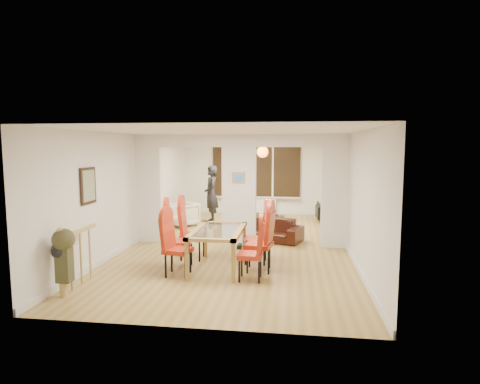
% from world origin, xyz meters
% --- Properties ---
extents(floor, '(5.00, 9.00, 0.01)m').
position_xyz_m(floor, '(0.00, 0.00, 0.00)').
color(floor, olive).
rests_on(floor, ground).
extents(room_walls, '(5.00, 9.00, 2.60)m').
position_xyz_m(room_walls, '(0.00, 0.00, 1.30)').
color(room_walls, silver).
rests_on(room_walls, floor).
extents(divider_wall, '(5.00, 0.18, 2.60)m').
position_xyz_m(divider_wall, '(0.00, 0.00, 1.30)').
color(divider_wall, white).
rests_on(divider_wall, floor).
extents(bay_window_blinds, '(3.00, 0.08, 1.80)m').
position_xyz_m(bay_window_blinds, '(0.00, 4.44, 1.50)').
color(bay_window_blinds, black).
rests_on(bay_window_blinds, room_walls).
extents(radiator, '(1.40, 0.08, 0.50)m').
position_xyz_m(radiator, '(0.00, 4.40, 0.30)').
color(radiator, white).
rests_on(radiator, floor).
extents(pendant_light, '(0.36, 0.36, 0.36)m').
position_xyz_m(pendant_light, '(0.30, 3.30, 2.15)').
color(pendant_light, orange).
rests_on(pendant_light, room_walls).
extents(stair_newel, '(0.40, 1.20, 1.10)m').
position_xyz_m(stair_newel, '(-2.25, -3.20, 0.55)').
color(stair_newel, tan).
rests_on(stair_newel, floor).
extents(wall_poster, '(0.04, 0.52, 0.67)m').
position_xyz_m(wall_poster, '(-2.47, -2.40, 1.60)').
color(wall_poster, gray).
rests_on(wall_poster, room_walls).
extents(pillar_photo, '(0.30, 0.03, 0.25)m').
position_xyz_m(pillar_photo, '(0.00, -0.10, 1.60)').
color(pillar_photo, '#4C8CD8').
rests_on(pillar_photo, divider_wall).
extents(dining_table, '(0.91, 1.63, 0.76)m').
position_xyz_m(dining_table, '(-0.14, -1.98, 0.38)').
color(dining_table, olive).
rests_on(dining_table, floor).
extents(dining_chair_la, '(0.52, 0.52, 1.09)m').
position_xyz_m(dining_chair_la, '(-0.78, -2.45, 0.54)').
color(dining_chair_la, '#A12510').
rests_on(dining_chair_la, floor).
extents(dining_chair_lb, '(0.56, 0.56, 1.18)m').
position_xyz_m(dining_chair_lb, '(-0.90, -2.00, 0.59)').
color(dining_chair_lb, '#A12510').
rests_on(dining_chair_lb, floor).
extents(dining_chair_lc, '(0.49, 0.49, 1.16)m').
position_xyz_m(dining_chair_lc, '(-0.79, -1.37, 0.58)').
color(dining_chair_lc, '#A12510').
rests_on(dining_chair_lc, floor).
extents(dining_chair_ra, '(0.43, 0.43, 1.04)m').
position_xyz_m(dining_chair_ra, '(0.53, -2.53, 0.52)').
color(dining_chair_ra, '#A12510').
rests_on(dining_chair_ra, floor).
extents(dining_chair_rb, '(0.54, 0.54, 1.17)m').
position_xyz_m(dining_chair_rb, '(0.64, -2.00, 0.58)').
color(dining_chair_rb, '#A12510').
rests_on(dining_chair_rb, floor).
extents(dining_chair_rc, '(0.53, 0.53, 1.12)m').
position_xyz_m(dining_chair_rc, '(0.53, -1.48, 0.56)').
color(dining_chair_rc, '#A12510').
rests_on(dining_chair_rc, floor).
extents(sofa, '(1.99, 1.30, 0.54)m').
position_xyz_m(sofa, '(0.57, 0.54, 0.27)').
color(sofa, black).
rests_on(sofa, floor).
extents(armchair, '(1.03, 1.04, 0.68)m').
position_xyz_m(armchair, '(-1.93, 1.97, 0.34)').
color(armchair, beige).
rests_on(armchair, floor).
extents(person, '(0.74, 0.62, 1.74)m').
position_xyz_m(person, '(-1.21, 2.63, 0.87)').
color(person, black).
rests_on(person, floor).
extents(television, '(0.98, 0.21, 0.56)m').
position_xyz_m(television, '(2.00, 3.29, 0.28)').
color(television, black).
rests_on(television, floor).
extents(coffee_table, '(1.07, 0.78, 0.22)m').
position_xyz_m(coffee_table, '(0.53, 2.66, 0.11)').
color(coffee_table, black).
rests_on(coffee_table, floor).
extents(bottle, '(0.07, 0.07, 0.26)m').
position_xyz_m(bottle, '(0.57, 2.58, 0.35)').
color(bottle, '#143F19').
rests_on(bottle, coffee_table).
extents(bowl, '(0.20, 0.20, 0.05)m').
position_xyz_m(bowl, '(0.73, 2.78, 0.25)').
color(bowl, black).
rests_on(bowl, coffee_table).
extents(shoes, '(0.22, 0.24, 0.09)m').
position_xyz_m(shoes, '(0.13, -0.40, 0.05)').
color(shoes, black).
rests_on(shoes, floor).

